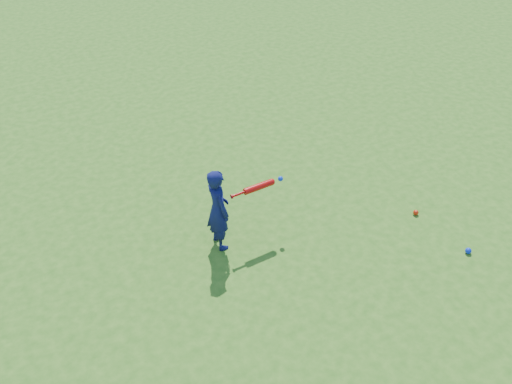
# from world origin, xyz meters

# --- Properties ---
(ground) EXTENTS (80.00, 80.00, 0.00)m
(ground) POSITION_xyz_m (0.00, 0.00, 0.00)
(ground) COLOR #306A19
(ground) RESTS_ON ground
(child) EXTENTS (0.26, 0.39, 1.05)m
(child) POSITION_xyz_m (0.27, 0.55, 0.53)
(child) COLOR #10154B
(child) RESTS_ON ground
(ground_ball_red) EXTENTS (0.07, 0.07, 0.07)m
(ground_ball_red) POSITION_xyz_m (2.68, -0.08, 0.03)
(ground_ball_red) COLOR red
(ground_ball_red) RESTS_ON ground
(ground_ball_blue) EXTENTS (0.07, 0.07, 0.07)m
(ground_ball_blue) POSITION_xyz_m (2.77, -0.91, 0.04)
(ground_ball_blue) COLOR #0C2CD8
(ground_ball_blue) RESTS_ON ground
(bat_swing) EXTENTS (0.69, 0.10, 0.08)m
(bat_swing) POSITION_xyz_m (0.81, 0.54, 0.67)
(bat_swing) COLOR red
(bat_swing) RESTS_ON ground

